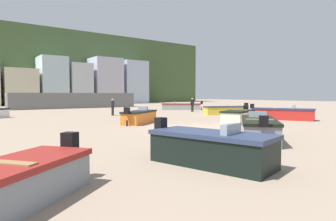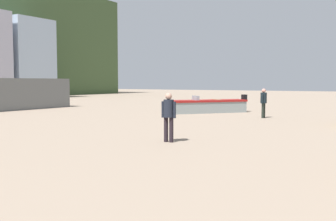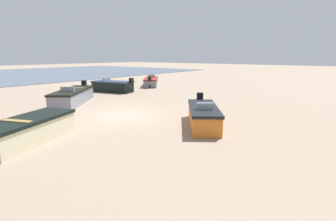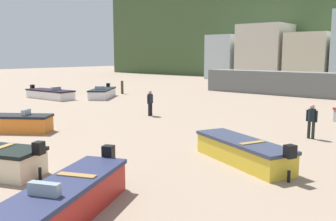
{
  "view_description": "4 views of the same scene",
  "coord_description": "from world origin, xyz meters",
  "px_view_note": "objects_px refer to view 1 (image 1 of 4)",
  "views": [
    {
      "loc": [
        -11.28,
        -13.02,
        1.99
      ],
      "look_at": [
        4.23,
        8.05,
        0.56
      ],
      "focal_mm": 31.02,
      "sensor_mm": 36.0,
      "label": 1
    },
    {
      "loc": [
        -10.01,
        5.77,
        1.96
      ],
      "look_at": [
        -0.62,
        11.52,
        1.17
      ],
      "focal_mm": 41.71,
      "sensor_mm": 36.0,
      "label": 2
    },
    {
      "loc": [
        8.49,
        9.71,
        3.06
      ],
      "look_at": [
        0.58,
        3.56,
        0.86
      ],
      "focal_mm": 26.68,
      "sensor_mm": 36.0,
      "label": 3
    },
    {
      "loc": [
        16.9,
        -4.75,
        3.89
      ],
      "look_at": [
        3.67,
        10.84,
        0.8
      ],
      "focal_mm": 39.81,
      "sensor_mm": 36.0,
      "label": 4
    }
  ],
  "objects_px": {
    "boat_orange_1": "(139,117)",
    "beach_walker_foreground": "(113,106)",
    "boat_cream_9": "(238,116)",
    "boat_red_3": "(283,114)",
    "boat_yellow_0": "(226,110)",
    "boat_grey_8": "(181,107)",
    "beach_walker_distant": "(192,104)",
    "boat_grey_2": "(259,129)",
    "boat_black_7": "(211,148)"
  },
  "relations": [
    {
      "from": "boat_grey_2",
      "to": "boat_cream_9",
      "type": "relative_size",
      "value": 1.2
    },
    {
      "from": "boat_yellow_0",
      "to": "boat_red_3",
      "type": "height_order",
      "value": "boat_red_3"
    },
    {
      "from": "beach_walker_foreground",
      "to": "beach_walker_distant",
      "type": "xyz_separation_m",
      "value": [
        10.15,
        0.08,
        0.0
      ]
    },
    {
      "from": "boat_orange_1",
      "to": "boat_red_3",
      "type": "xyz_separation_m",
      "value": [
        10.64,
        -4.27,
        0.02
      ]
    },
    {
      "from": "boat_yellow_0",
      "to": "boat_black_7",
      "type": "relative_size",
      "value": 1.17
    },
    {
      "from": "boat_yellow_0",
      "to": "boat_orange_1",
      "type": "xyz_separation_m",
      "value": [
        -11.52,
        -2.58,
        0.02
      ]
    },
    {
      "from": "boat_yellow_0",
      "to": "beach_walker_foreground",
      "type": "bearing_deg",
      "value": 83.39
    },
    {
      "from": "boat_orange_1",
      "to": "boat_grey_8",
      "type": "bearing_deg",
      "value": 96.5
    },
    {
      "from": "boat_orange_1",
      "to": "boat_cream_9",
      "type": "bearing_deg",
      "value": 21.07
    },
    {
      "from": "boat_orange_1",
      "to": "boat_cream_9",
      "type": "height_order",
      "value": "boat_cream_9"
    },
    {
      "from": "boat_black_7",
      "to": "beach_walker_foreground",
      "type": "relative_size",
      "value": 2.4
    },
    {
      "from": "beach_walker_foreground",
      "to": "boat_orange_1",
      "type": "bearing_deg",
      "value": -14.84
    },
    {
      "from": "boat_orange_1",
      "to": "beach_walker_distant",
      "type": "bearing_deg",
      "value": 88.78
    },
    {
      "from": "boat_grey_2",
      "to": "boat_orange_1",
      "type": "bearing_deg",
      "value": 143.7
    },
    {
      "from": "boat_yellow_0",
      "to": "beach_walker_foreground",
      "type": "distance_m",
      "value": 11.15
    },
    {
      "from": "boat_yellow_0",
      "to": "boat_cream_9",
      "type": "bearing_deg",
      "value": 161.25
    },
    {
      "from": "boat_yellow_0",
      "to": "beach_walker_distant",
      "type": "xyz_separation_m",
      "value": [
        0.46,
        5.57,
        0.52
      ]
    },
    {
      "from": "boat_yellow_0",
      "to": "boat_orange_1",
      "type": "relative_size",
      "value": 1.23
    },
    {
      "from": "boat_grey_2",
      "to": "boat_grey_8",
      "type": "bearing_deg",
      "value": 108.88
    },
    {
      "from": "boat_black_7",
      "to": "boat_grey_8",
      "type": "xyz_separation_m",
      "value": [
        18.26,
        23.89,
        -0.05
      ]
    },
    {
      "from": "boat_grey_2",
      "to": "beach_walker_foreground",
      "type": "height_order",
      "value": "beach_walker_foreground"
    },
    {
      "from": "boat_grey_2",
      "to": "beach_walker_distant",
      "type": "xyz_separation_m",
      "value": [
        11.39,
        17.52,
        0.48
      ]
    },
    {
      "from": "boat_yellow_0",
      "to": "boat_grey_8",
      "type": "xyz_separation_m",
      "value": [
        2.23,
        9.78,
        -0.01
      ]
    },
    {
      "from": "beach_walker_foreground",
      "to": "beach_walker_distant",
      "type": "relative_size",
      "value": 1.0
    },
    {
      "from": "boat_orange_1",
      "to": "boat_grey_2",
      "type": "xyz_separation_m",
      "value": [
        0.59,
        -9.37,
        0.02
      ]
    },
    {
      "from": "boat_orange_1",
      "to": "beach_walker_foreground",
      "type": "xyz_separation_m",
      "value": [
        1.83,
        8.08,
        0.5
      ]
    },
    {
      "from": "boat_red_3",
      "to": "boat_grey_8",
      "type": "bearing_deg",
      "value": -125.11
    },
    {
      "from": "boat_yellow_0",
      "to": "beach_walker_distant",
      "type": "height_order",
      "value": "beach_walker_distant"
    },
    {
      "from": "boat_grey_2",
      "to": "boat_red_3",
      "type": "relative_size",
      "value": 0.98
    },
    {
      "from": "beach_walker_distant",
      "to": "boat_yellow_0",
      "type": "bearing_deg",
      "value": 86.21
    },
    {
      "from": "boat_grey_2",
      "to": "boat_yellow_0",
      "type": "bearing_deg",
      "value": 97.63
    },
    {
      "from": "boat_orange_1",
      "to": "boat_cream_9",
      "type": "relative_size",
      "value": 0.95
    },
    {
      "from": "boat_yellow_0",
      "to": "boat_black_7",
      "type": "bearing_deg",
      "value": 154.32
    },
    {
      "from": "boat_orange_1",
      "to": "boat_grey_2",
      "type": "height_order",
      "value": "boat_grey_2"
    },
    {
      "from": "boat_grey_8",
      "to": "boat_cream_9",
      "type": "distance_m",
      "value": 18.05
    },
    {
      "from": "beach_walker_foreground",
      "to": "beach_walker_distant",
      "type": "bearing_deg",
      "value": 88.38
    },
    {
      "from": "boat_orange_1",
      "to": "beach_walker_foreground",
      "type": "bearing_deg",
      "value": 131.75
    },
    {
      "from": "boat_red_3",
      "to": "boat_cream_9",
      "type": "height_order",
      "value": "boat_red_3"
    },
    {
      "from": "boat_cream_9",
      "to": "boat_red_3",
      "type": "bearing_deg",
      "value": -117.78
    },
    {
      "from": "boat_yellow_0",
      "to": "boat_grey_2",
      "type": "bearing_deg",
      "value": 160.52
    },
    {
      "from": "boat_yellow_0",
      "to": "boat_cream_9",
      "type": "relative_size",
      "value": 1.16
    },
    {
      "from": "boat_red_3",
      "to": "beach_walker_foreground",
      "type": "relative_size",
      "value": 2.93
    },
    {
      "from": "boat_orange_1",
      "to": "beach_walker_foreground",
      "type": "height_order",
      "value": "beach_walker_foreground"
    },
    {
      "from": "boat_red_3",
      "to": "boat_yellow_0",
      "type": "bearing_deg",
      "value": -121.84
    },
    {
      "from": "boat_grey_8",
      "to": "boat_cream_9",
      "type": "relative_size",
      "value": 1.23
    },
    {
      "from": "boat_orange_1",
      "to": "boat_red_3",
      "type": "distance_m",
      "value": 11.47
    },
    {
      "from": "boat_orange_1",
      "to": "boat_yellow_0",
      "type": "bearing_deg",
      "value": 67.17
    },
    {
      "from": "boat_orange_1",
      "to": "boat_grey_2",
      "type": "relative_size",
      "value": 0.79
    },
    {
      "from": "boat_red_3",
      "to": "boat_grey_2",
      "type": "bearing_deg",
      "value": 2.39
    },
    {
      "from": "boat_yellow_0",
      "to": "boat_black_7",
      "type": "distance_m",
      "value": 21.36
    }
  ]
}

